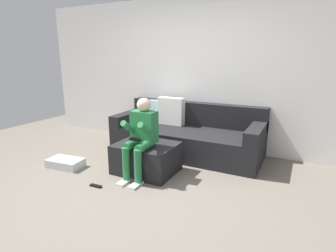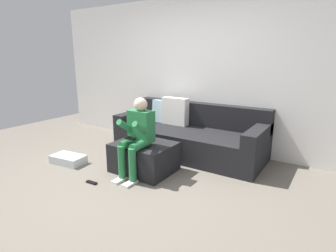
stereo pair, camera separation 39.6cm
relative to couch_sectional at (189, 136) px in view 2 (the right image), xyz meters
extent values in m
plane|color=#6B6359|center=(-0.10, -1.63, -0.31)|extent=(8.28, 8.28, 0.00)
cube|color=white|center=(-0.10, 0.48, 0.98)|extent=(6.37, 0.10, 2.57)
cube|color=black|center=(0.02, -0.06, -0.09)|extent=(2.43, 0.98, 0.42)
cube|color=black|center=(0.02, 0.32, 0.31)|extent=(2.43, 0.20, 0.39)
cube|color=black|center=(-1.09, -0.06, 0.21)|extent=(0.20, 0.98, 0.19)
cube|color=black|center=(1.13, -0.06, 0.21)|extent=(0.20, 0.98, 0.19)
cube|color=silver|center=(-0.62, 0.14, 0.32)|extent=(0.40, 0.18, 0.41)
cube|color=white|center=(-0.36, 0.13, 0.35)|extent=(0.47, 0.17, 0.47)
cube|color=black|center=(-0.19, -0.99, -0.10)|extent=(0.82, 0.65, 0.41)
cube|color=#26723F|center=(-0.16, -1.07, 0.37)|extent=(0.33, 0.20, 0.43)
sphere|color=beige|center=(-0.16, -1.07, 0.67)|extent=(0.18, 0.18, 0.18)
cylinder|color=#26723F|center=(-0.25, -1.23, 0.16)|extent=(0.11, 0.31, 0.11)
cylinder|color=#26723F|center=(-0.25, -1.38, -0.06)|extent=(0.10, 0.10, 0.44)
cube|color=white|center=(-0.25, -1.44, -0.29)|extent=(0.10, 0.22, 0.03)
cylinder|color=#26723F|center=(-0.28, -1.21, 0.36)|extent=(0.08, 0.37, 0.29)
cylinder|color=#26723F|center=(-0.07, -1.23, 0.16)|extent=(0.11, 0.31, 0.11)
cylinder|color=#26723F|center=(-0.07, -1.38, -0.06)|extent=(0.10, 0.10, 0.44)
cube|color=white|center=(-0.07, -1.44, -0.29)|extent=(0.10, 0.22, 0.03)
cylinder|color=#26723F|center=(-0.04, -1.20, 0.37)|extent=(0.08, 0.35, 0.28)
cube|color=black|center=(-0.16, -1.31, 0.26)|extent=(0.14, 0.06, 0.03)
cube|color=silver|center=(-1.34, -1.40, -0.25)|extent=(0.54, 0.35, 0.12)
cube|color=black|center=(-0.51, -1.69, -0.30)|extent=(0.16, 0.06, 0.02)
camera|label=1|loc=(1.73, -4.06, 1.29)|focal=29.20mm
camera|label=2|loc=(2.07, -3.86, 1.29)|focal=29.20mm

